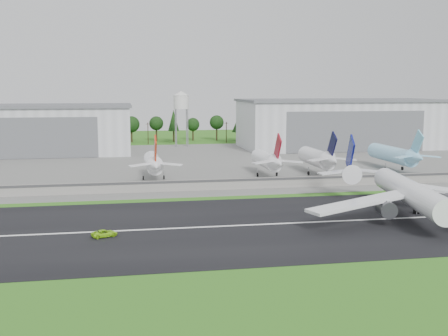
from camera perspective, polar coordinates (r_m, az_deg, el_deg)
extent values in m
plane|color=#326417|center=(121.21, 7.47, -6.76)|extent=(600.00, 600.00, 0.00)
cube|color=black|center=(130.45, 6.13, -5.64)|extent=(320.00, 60.00, 0.10)
cube|color=white|center=(130.43, 6.13, -5.62)|extent=(220.00, 1.00, 0.02)
cube|color=slate|center=(236.27, -1.44, 0.61)|extent=(320.00, 150.00, 0.10)
cube|color=gray|center=(172.82, 1.91, -1.61)|extent=(240.00, 0.50, 3.50)
cube|color=#38383A|center=(172.32, 1.93, -1.22)|extent=(240.00, 0.12, 0.70)
cube|color=silver|center=(280.55, -19.34, 3.60)|extent=(95.00, 42.00, 22.00)
cube|color=#595B60|center=(279.96, -19.45, 5.97)|extent=(97.00, 44.00, 1.20)
cube|color=#595B60|center=(259.88, -20.03, 2.85)|extent=(66.50, 0.30, 18.04)
cube|color=silver|center=(298.57, 11.58, 4.33)|extent=(100.00, 45.00, 24.00)
cube|color=#595B60|center=(298.03, 11.65, 6.75)|extent=(102.00, 47.00, 1.20)
cube|color=#595B60|center=(277.87, 13.31, 3.61)|extent=(70.00, 0.30, 19.68)
cylinder|color=#99999E|center=(295.51, -4.86, 4.04)|extent=(0.50, 0.50, 20.00)
cylinder|color=#99999E|center=(302.09, -3.83, 4.14)|extent=(0.50, 0.50, 20.00)
cylinder|color=silver|center=(298.14, -4.37, 6.68)|extent=(8.00, 8.00, 7.00)
cone|color=silver|center=(298.06, -4.38, 7.59)|extent=(8.40, 8.40, 2.40)
cylinder|color=white|center=(141.12, 18.43, -2.41)|extent=(13.64, 44.32, 5.80)
cone|color=white|center=(162.00, 12.55, -0.44)|extent=(7.04, 9.85, 5.51)
cube|color=navy|center=(160.89, 12.70, 1.40)|extent=(2.21, 9.47, 11.13)
cube|color=white|center=(164.31, 14.10, -0.23)|extent=(9.44, 7.10, 0.98)
cube|color=white|center=(130.79, 13.85, -3.40)|extent=(28.33, 13.71, 2.65)
cylinder|color=#333338|center=(133.10, 16.15, -3.99)|extent=(4.73, 6.10, 3.80)
cube|color=white|center=(158.85, 11.14, -0.42)|extent=(9.35, 4.36, 0.98)
cube|color=#99999E|center=(138.99, 19.39, -4.51)|extent=(15.25, 31.31, 3.20)
cylinder|color=black|center=(141.73, 16.15, -4.48)|extent=(0.66, 1.55, 1.50)
imported|color=#92D619|center=(120.85, -12.05, -6.50)|extent=(5.97, 4.30, 1.51)
cylinder|color=white|center=(193.35, -7.22, 0.55)|extent=(5.39, 24.00, 5.39)
cone|color=white|center=(177.88, -6.95, 0.22)|extent=(5.12, 7.00, 5.12)
cube|color=#B5290D|center=(177.78, -6.99, 1.78)|extent=(0.45, 8.59, 10.02)
cylinder|color=#99999E|center=(191.81, -8.21, -0.79)|extent=(0.32, 0.32, 3.00)
cylinder|color=#99999E|center=(192.19, -6.13, -0.74)|extent=(0.32, 0.32, 3.00)
cylinder|color=black|center=(191.92, -8.21, -1.00)|extent=(0.40, 1.40, 1.40)
cylinder|color=white|center=(199.48, 4.27, 0.81)|extent=(5.25, 24.00, 5.25)
cone|color=white|center=(184.53, 5.49, 0.51)|extent=(4.99, 7.00, 4.99)
cube|color=maroon|center=(184.43, 5.47, 2.01)|extent=(0.45, 8.59, 10.02)
cylinder|color=#99999E|center=(197.28, 3.42, -0.47)|extent=(0.32, 0.32, 3.00)
cylinder|color=#99999E|center=(199.05, 5.38, -0.42)|extent=(0.32, 0.32, 3.00)
cylinder|color=black|center=(197.39, 3.42, -0.67)|extent=(0.40, 1.40, 1.40)
cylinder|color=silver|center=(204.94, 9.35, 1.03)|extent=(6.04, 24.00, 6.04)
cone|color=silver|center=(190.42, 10.92, 0.76)|extent=(5.74, 7.00, 5.74)
cube|color=black|center=(190.33, 10.91, 2.21)|extent=(0.45, 8.59, 10.02)
cylinder|color=#99999E|center=(202.53, 8.58, -0.33)|extent=(0.32, 0.32, 3.00)
cylinder|color=#99999E|center=(204.89, 10.43, -0.27)|extent=(0.32, 0.32, 3.00)
cylinder|color=black|center=(202.63, 8.57, -0.52)|extent=(0.40, 1.40, 1.40)
cylinder|color=#8ED2F5|center=(222.15, 16.68, 1.34)|extent=(5.99, 30.00, 5.99)
cone|color=#8ED2F5|center=(205.85, 19.02, 1.00)|extent=(5.69, 7.00, 5.69)
cube|color=#6DC1E0|center=(205.78, 19.02, 2.34)|extent=(0.45, 8.59, 10.02)
cylinder|color=#99999E|center=(219.36, 16.06, 0.09)|extent=(0.32, 0.32, 3.00)
cylinder|color=#99999E|center=(222.55, 17.67, 0.14)|extent=(0.32, 0.32, 3.00)
cylinder|color=black|center=(219.46, 16.05, -0.09)|extent=(0.40, 1.40, 1.40)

